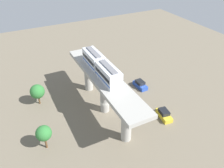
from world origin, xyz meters
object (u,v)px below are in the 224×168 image
parked_car_yellow (164,114)px  tree_near_viaduct (44,133)px  train (101,66)px  tree_mid_lot (37,92)px  parked_car_blue (140,85)px

parked_car_yellow → tree_near_viaduct: 24.08m
train → tree_mid_lot: size_ratio=2.77×
train → tree_mid_lot: bearing=148.9°
train → parked_car_blue: bearing=12.4°
parked_car_blue → tree_near_viaduct: bearing=-163.5°
parked_car_blue → parked_car_yellow: 11.77m
train → parked_car_yellow: train is taller
train → parked_car_yellow: (10.03, -9.09, -9.48)m
tree_near_viaduct → tree_mid_lot: bearing=83.4°
train → parked_car_blue: 15.25m
parked_car_blue → tree_mid_lot: bearing=166.5°
parked_car_blue → tree_mid_lot: (-23.82, 4.75, 2.53)m
tree_mid_lot → parked_car_blue: bearing=-11.3°
tree_near_viaduct → tree_mid_lot: size_ratio=1.01×
parked_car_yellow → tree_mid_lot: (-22.18, 16.40, 2.53)m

